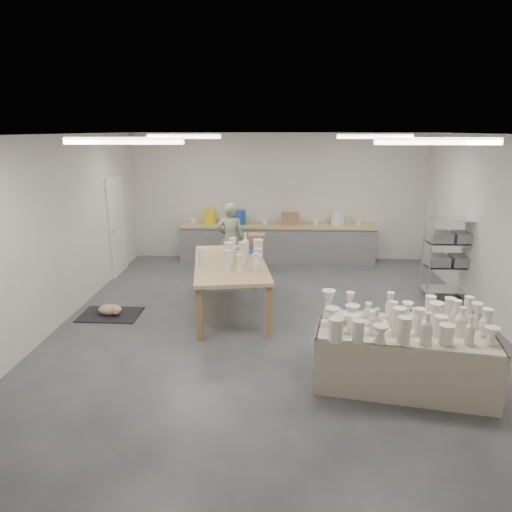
# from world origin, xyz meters

# --- Properties ---
(room) EXTENTS (8.00, 8.02, 3.00)m
(room) POSITION_xyz_m (-0.11, 0.08, 2.06)
(room) COLOR #424449
(room) RESTS_ON ground
(back_counter) EXTENTS (4.60, 0.60, 1.24)m
(back_counter) POSITION_xyz_m (-0.01, 3.68, 0.49)
(back_counter) COLOR tan
(back_counter) RESTS_ON ground
(wire_shelf) EXTENTS (0.88, 0.48, 1.80)m
(wire_shelf) POSITION_xyz_m (3.20, 1.40, 0.92)
(wire_shelf) COLOR silver
(wire_shelf) RESTS_ON ground
(drying_table) EXTENTS (2.23, 1.35, 1.10)m
(drying_table) POSITION_xyz_m (1.56, -1.76, 0.43)
(drying_table) COLOR olive
(drying_table) RESTS_ON ground
(work_table) EXTENTS (1.54, 2.52, 1.27)m
(work_table) POSITION_xyz_m (-0.71, 0.62, 0.90)
(work_table) COLOR tan
(work_table) RESTS_ON ground
(rug) EXTENTS (1.00, 0.70, 0.02)m
(rug) POSITION_xyz_m (-2.84, 0.22, 0.01)
(rug) COLOR black
(rug) RESTS_ON ground
(cat) EXTENTS (0.45, 0.36, 0.17)m
(cat) POSITION_xyz_m (-2.82, 0.20, 0.11)
(cat) COLOR white
(cat) RESTS_ON rug
(potter) EXTENTS (0.60, 0.42, 1.60)m
(potter) POSITION_xyz_m (-1.00, 2.54, 0.80)
(potter) COLOR gray
(potter) RESTS_ON ground
(red_stool) EXTENTS (0.42, 0.42, 0.34)m
(red_stool) POSITION_xyz_m (-1.00, 2.81, 0.31)
(red_stool) COLOR #AC2218
(red_stool) RESTS_ON ground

